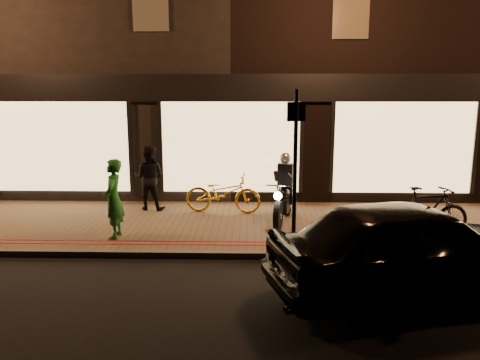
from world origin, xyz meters
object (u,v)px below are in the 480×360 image
Objects in this scene: parked_car at (413,248)px; bicycle_gold at (223,193)px; person_green at (113,199)px; motorcycle at (284,195)px; sign_post at (295,162)px.

bicycle_gold is at bearing 19.30° from parked_car.
bicycle_gold is 2.93m from person_green.
sign_post is at bearing -74.53° from motorcycle.
person_green is at bearing 140.43° from bicycle_gold.
person_green is (-2.10, -2.01, 0.32)m from bicycle_gold.
motorcycle is 1.03× the size of bicycle_gold.
parked_car reaches higher than bicycle_gold.
sign_post is 0.67× the size of parked_car.
person_green is 0.37× the size of parked_car.
sign_post is (0.07, -1.84, 1.06)m from motorcycle.
motorcycle is 3.98m from parked_car.
parked_car is (1.65, -1.76, -1.04)m from sign_post.
sign_post is 2.62m from parked_car.
motorcycle is 0.64× the size of sign_post.
motorcycle is 2.12m from sign_post.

